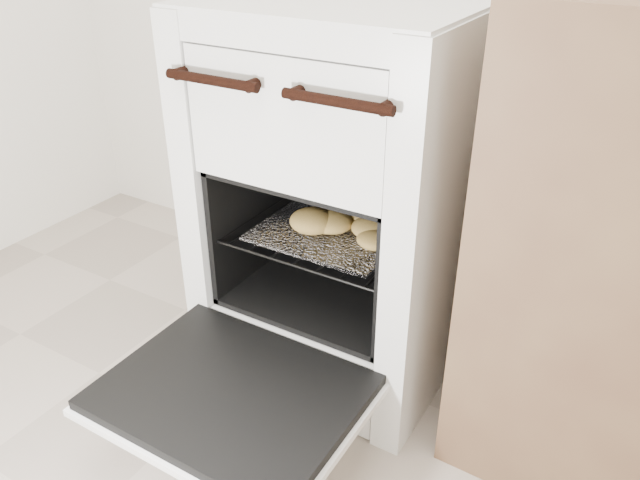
% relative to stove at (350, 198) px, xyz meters
% --- Properties ---
extents(stove, '(0.61, 0.68, 0.94)m').
position_rel_stove_xyz_m(stove, '(0.00, 0.00, 0.00)').
color(stove, silver).
rests_on(stove, ground).
extents(oven_door, '(0.55, 0.43, 0.04)m').
position_rel_stove_xyz_m(oven_door, '(0.00, -0.52, -0.25)').
color(oven_door, black).
rests_on(oven_door, stove).
extents(oven_rack, '(0.45, 0.43, 0.01)m').
position_rel_stove_xyz_m(oven_rack, '(-0.00, -0.07, -0.06)').
color(oven_rack, black).
rests_on(oven_rack, stove).
extents(foil_sheet, '(0.35, 0.31, 0.01)m').
position_rel_stove_xyz_m(foil_sheet, '(0.00, -0.09, -0.05)').
color(foil_sheet, silver).
rests_on(foil_sheet, oven_rack).
extents(baked_rolls, '(0.31, 0.24, 0.05)m').
position_rel_stove_xyz_m(baked_rolls, '(0.03, -0.09, -0.02)').
color(baked_rolls, '#B48F48').
rests_on(baked_rolls, foil_sheet).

